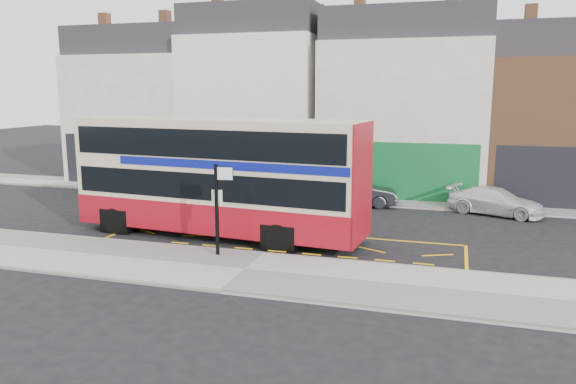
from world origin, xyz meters
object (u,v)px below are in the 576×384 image
(car_grey, at_px, (355,193))
(street_tree_left, at_px, (122,120))
(double_decker_bus, at_px, (219,176))
(bus_stop_post, at_px, (218,201))
(car_white, at_px, (495,201))
(car_silver, at_px, (176,183))
(street_tree_right, at_px, (435,138))

(car_grey, xyz_separation_m, street_tree_left, (-15.39, 2.78, 3.35))
(double_decker_bus, distance_m, bus_stop_post, 3.12)
(car_grey, distance_m, car_white, 6.81)
(double_decker_bus, height_order, street_tree_left, street_tree_left)
(car_silver, xyz_separation_m, car_white, (17.05, 0.07, -0.07))
(car_grey, distance_m, street_tree_left, 15.99)
(double_decker_bus, bearing_deg, street_tree_right, 58.42)
(car_grey, distance_m, street_tree_right, 5.50)
(double_decker_bus, xyz_separation_m, street_tree_left, (-11.16, 10.43, 1.52))
(street_tree_left, bearing_deg, bus_stop_post, -47.01)
(car_silver, bearing_deg, street_tree_right, -58.43)
(car_grey, height_order, street_tree_right, street_tree_right)
(car_grey, bearing_deg, bus_stop_post, 154.70)
(car_grey, bearing_deg, car_silver, 81.37)
(car_grey, xyz_separation_m, car_white, (6.81, -0.04, -0.05))
(street_tree_left, bearing_deg, double_decker_bus, -43.06)
(street_tree_right, bearing_deg, double_decker_bus, -126.72)
(car_grey, bearing_deg, street_tree_right, -60.23)
(car_white, height_order, street_tree_right, street_tree_right)
(car_grey, bearing_deg, street_tree_left, 70.49)
(street_tree_right, bearing_deg, car_white, -45.10)
(bus_stop_post, xyz_separation_m, street_tree_left, (-12.37, 13.27, 1.96))
(car_grey, xyz_separation_m, street_tree_right, (3.74, 3.03, 2.66))
(double_decker_bus, height_order, car_white, double_decker_bus)
(bus_stop_post, bearing_deg, car_white, 39.82)
(car_silver, relative_size, street_tree_left, 0.71)
(car_white, bearing_deg, street_tree_right, 64.35)
(double_decker_bus, xyz_separation_m, car_silver, (-6.02, 7.54, -1.81))
(car_silver, distance_m, street_tree_left, 6.78)
(car_silver, bearing_deg, bus_stop_post, -126.25)
(car_white, bearing_deg, car_grey, 109.07)
(street_tree_left, distance_m, street_tree_right, 19.14)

